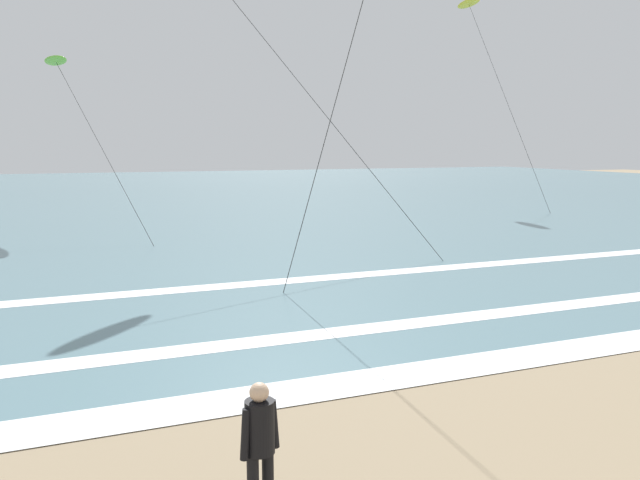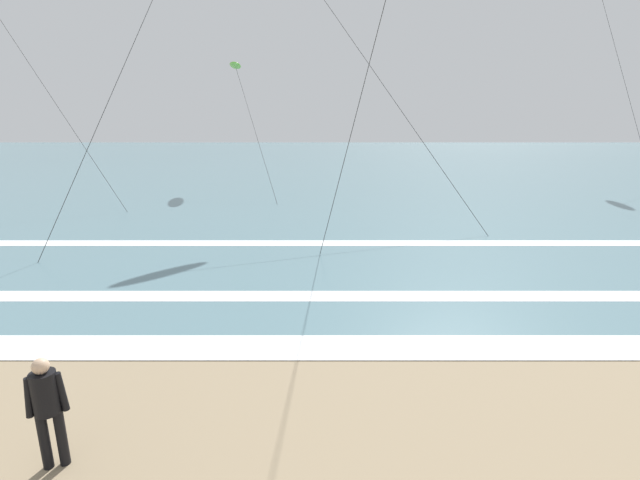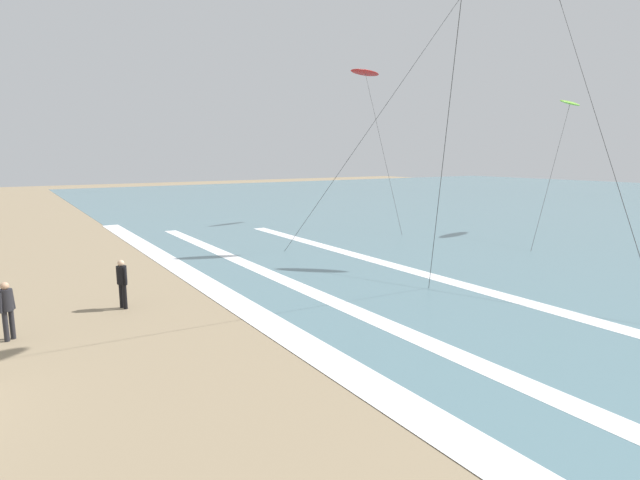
# 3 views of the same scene
# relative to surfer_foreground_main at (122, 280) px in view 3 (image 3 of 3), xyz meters

# --- Properties ---
(wave_foam_shoreline) EXTENTS (53.53, 1.06, 0.01)m
(wave_foam_shoreline) POSITION_rel_surfer_foreground_main_xyz_m (6.03, 3.28, -0.94)
(wave_foam_shoreline) COLOR white
(wave_foam_shoreline) RESTS_ON ocean_surface
(wave_foam_mid_break) EXTENTS (38.89, 0.74, 0.01)m
(wave_foam_mid_break) POSITION_rel_surfer_foreground_main_xyz_m (3.60, 6.09, -0.94)
(wave_foam_mid_break) COLOR white
(wave_foam_mid_break) RESTS_ON ocean_surface
(wave_foam_outer_break) EXTENTS (37.04, 0.79, 0.01)m
(wave_foam_outer_break) POSITION_rel_surfer_foreground_main_xyz_m (4.76, 11.46, -0.94)
(wave_foam_outer_break) COLOR white
(wave_foam_outer_break) RESTS_ON ocean_surface
(surfer_foreground_main) EXTENTS (0.51, 0.32, 1.60)m
(surfer_foreground_main) POSITION_rel_surfer_foreground_main_xyz_m (0.00, 0.00, 0.00)
(surfer_foreground_main) COLOR black
(surfer_foreground_main) RESTS_ON ground
(surfer_background_far) EXTENTS (0.41, 0.43, 1.60)m
(surfer_background_far) POSITION_rel_surfer_foreground_main_xyz_m (1.30, -3.16, 0.00)
(surfer_background_far) COLOR #232328
(surfer_background_far) RESTS_ON ground
(kite_red_low_near) EXTENTS (8.01, 4.19, 11.02)m
(kite_red_low_near) POSITION_rel_surfer_foreground_main_xyz_m (-13.44, 20.11, 9.78)
(kite_red_low_near) COLOR red
(kite_red_low_near) RESTS_ON ground
(kite_lime_mid_center) EXTENTS (4.17, 9.68, 8.34)m
(kite_lime_mid_center) POSITION_rel_surfer_foreground_main_xyz_m (-2.19, 27.66, 7.12)
(kite_lime_mid_center) COLOR #70C628
(kite_lime_mid_center) RESTS_ON ground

